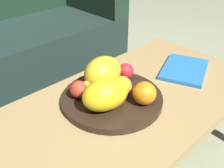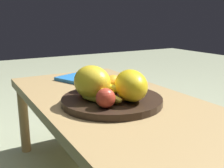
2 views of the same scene
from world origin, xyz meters
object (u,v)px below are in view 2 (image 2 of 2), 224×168
orange_left (130,80)px  melon_smaller_beside (92,82)px  coffee_table (113,109)px  banana_bunch (103,93)px  magazine (84,79)px  apple_left (106,98)px  orange_front (113,85)px  apple_front (85,83)px  fruit_bowl (112,100)px  melon_large_front (131,85)px

orange_left → melon_smaller_beside: bearing=98.9°
coffee_table → banana_bunch: bearing=133.3°
magazine → apple_left: bearing=142.0°
apple_left → banana_bunch: apple_left is taller
banana_bunch → orange_front: bearing=-53.5°
melon_smaller_beside → orange_front: (0.01, -0.09, -0.02)m
magazine → coffee_table: bearing=153.8°
apple_front → apple_left: bearing=173.0°
coffee_table → banana_bunch: 0.16m
orange_front → orange_left: size_ratio=0.93×
fruit_bowl → melon_smaller_beside: melon_smaller_beside is taller
apple_front → banana_bunch: (-0.15, 0.00, -0.00)m
apple_left → banana_bunch: bearing=-20.7°
orange_left → apple_left: orange_left is taller
coffee_table → orange_front: orange_front is taller
melon_large_front → melon_smaller_beside: bearing=50.7°
coffee_table → fruit_bowl: size_ratio=3.03×
orange_front → fruit_bowl: bearing=143.5°
banana_bunch → melon_smaller_beside: bearing=22.0°
orange_left → apple_front: (0.08, 0.16, -0.01)m
coffee_table → apple_front: bearing=52.1°
coffee_table → magazine: (0.33, -0.02, 0.05)m
melon_smaller_beside → melon_large_front: bearing=-129.3°
melon_large_front → apple_front: size_ratio=2.52×
coffee_table → melon_large_front: melon_large_front is taller
coffee_table → melon_large_front: bearing=179.7°
coffee_table → fruit_bowl: 0.09m
orange_front → apple_left: bearing=140.8°
orange_front → magazine: 0.37m
fruit_bowl → melon_large_front: melon_large_front is taller
fruit_bowl → orange_left: bearing=-66.2°
fruit_bowl → melon_smaller_beside: 0.10m
apple_left → magazine: (0.49, -0.14, -0.05)m
coffee_table → orange_left: (-0.01, -0.07, 0.11)m
orange_front → orange_left: (0.02, -0.09, 0.00)m
orange_front → magazine: bearing=-6.5°
melon_large_front → apple_left: melon_large_front is taller
magazine → melon_smaller_beside: bearing=138.4°
apple_front → magazine: (0.27, -0.11, -0.05)m
fruit_bowl → orange_front: 0.06m
apple_front → melon_smaller_beside: bearing=169.2°
apple_left → magazine: bearing=-16.0°
fruit_bowl → magazine: bearing=-9.0°
apple_front → fruit_bowl: bearing=-158.5°
apple_left → magazine: 0.51m
fruit_bowl → apple_front: bearing=21.5°
coffee_table → apple_front: size_ratio=17.46×
melon_smaller_beside → banana_bunch: (-0.05, -0.02, -0.03)m
coffee_table → orange_front: 0.11m
melon_smaller_beside → orange_left: size_ratio=1.95×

